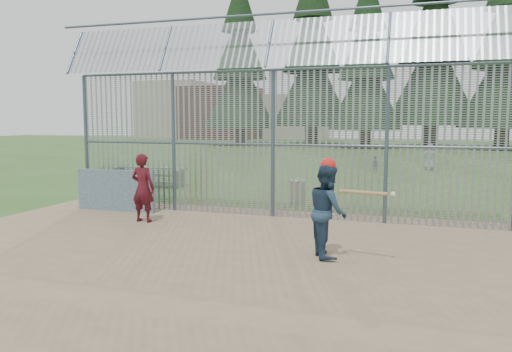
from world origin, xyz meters
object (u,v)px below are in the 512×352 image
(batter, at_px, (327,211))
(onlooker, at_px, (143,188))
(bleacher, at_px, (148,176))
(dugout_wall, at_px, (116,190))
(trash_can, at_px, (298,191))

(batter, distance_m, onlooker, 5.46)
(onlooker, bearing_deg, bleacher, -57.40)
(dugout_wall, bearing_deg, trash_can, 32.79)
(onlooker, relative_size, bleacher, 0.59)
(onlooker, xyz_separation_m, trash_can, (3.16, 4.21, -0.53))
(bleacher, bearing_deg, dugout_wall, -69.40)
(dugout_wall, height_order, onlooker, onlooker)
(trash_can, xyz_separation_m, bleacher, (-6.74, 2.25, 0.03))
(onlooker, distance_m, trash_can, 5.29)
(dugout_wall, distance_m, bleacher, 5.68)
(batter, bearing_deg, dugout_wall, 41.90)
(dugout_wall, distance_m, trash_can, 5.65)
(dugout_wall, xyz_separation_m, onlooker, (1.59, -1.15, 0.29))
(dugout_wall, height_order, trash_can, dugout_wall)
(bleacher, bearing_deg, trash_can, -18.48)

